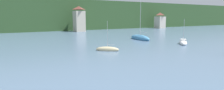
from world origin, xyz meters
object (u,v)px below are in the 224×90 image
at_px(shore_building_central, 79,19).
at_px(shore_building_eastcentral, 160,21).
at_px(sailboat_far_6, 183,43).
at_px(sailboat_far_2, 140,38).
at_px(sailboat_far_8, 107,49).

relative_size(shore_building_central, shore_building_eastcentral, 1.26).
bearing_deg(sailboat_far_6, shore_building_central, -123.71).
relative_size(shore_building_central, sailboat_far_6, 1.72).
bearing_deg(sailboat_far_2, sailboat_far_8, 126.89).
distance_m(shore_building_eastcentral, sailboat_far_2, 53.56).
distance_m(sailboat_far_2, sailboat_far_8, 18.81).
xyz_separation_m(shore_building_eastcentral, sailboat_far_2, (-40.37, -35.02, -3.59)).
relative_size(sailboat_far_6, sailboat_far_8, 1.06).
height_order(shore_building_central, sailboat_far_8, shore_building_central).
height_order(sailboat_far_6, sailboat_far_8, sailboat_far_6).
xyz_separation_m(shore_building_eastcentral, sailboat_far_6, (-36.99, -46.51, -3.67)).
xyz_separation_m(shore_building_central, sailboat_far_8, (-11.07, -45.76, -4.80)).
distance_m(shore_building_central, sailboat_far_8, 47.32).
bearing_deg(shore_building_eastcentral, shore_building_central, 179.69).
bearing_deg(shore_building_eastcentral, sailboat_far_6, -128.49).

